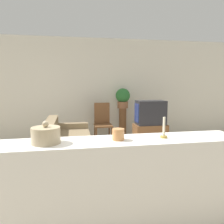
{
  "coord_description": "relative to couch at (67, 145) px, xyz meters",
  "views": [
    {
      "loc": [
        -0.32,
        -2.62,
        1.5
      ],
      "look_at": [
        0.54,
        2.17,
        0.85
      ],
      "focal_mm": 35.0,
      "sensor_mm": 36.0,
      "label": 1
    }
  ],
  "objects": [
    {
      "name": "ground_plane",
      "position": [
        0.46,
        -1.63,
        -0.29
      ],
      "size": [
        14.0,
        14.0,
        0.0
      ],
      "primitive_type": "plane",
      "color": "tan"
    },
    {
      "name": "wall_back",
      "position": [
        0.46,
        1.8,
        1.06
      ],
      "size": [
        9.0,
        0.06,
        2.7
      ],
      "color": "silver",
      "rests_on": "ground_plane"
    },
    {
      "name": "couch",
      "position": [
        0.0,
        0.0,
        0.0
      ],
      "size": [
        0.87,
        1.63,
        0.78
      ],
      "color": "#847051",
      "rests_on": "ground_plane"
    },
    {
      "name": "tv_stand",
      "position": [
        1.97,
        0.69,
        -0.03
      ],
      "size": [
        0.77,
        0.44,
        0.51
      ],
      "color": "brown",
      "rests_on": "ground_plane"
    },
    {
      "name": "television",
      "position": [
        1.96,
        0.69,
        0.51
      ],
      "size": [
        0.69,
        0.4,
        0.57
      ],
      "color": "#232328",
      "rests_on": "tv_stand"
    },
    {
      "name": "wooden_chair",
      "position": [
        0.87,
        1.19,
        0.25
      ],
      "size": [
        0.44,
        0.44,
        0.99
      ],
      "color": "brown",
      "rests_on": "ground_plane"
    },
    {
      "name": "plant_stand",
      "position": [
        1.47,
        1.48,
        0.13
      ],
      "size": [
        0.2,
        0.2,
        0.82
      ],
      "color": "brown",
      "rests_on": "ground_plane"
    },
    {
      "name": "potted_plant",
      "position": [
        1.47,
        1.48,
        0.83
      ],
      "size": [
        0.39,
        0.39,
        0.53
      ],
      "color": "#8E5B3D",
      "rests_on": "plant_stand"
    },
    {
      "name": "foreground_counter",
      "position": [
        0.46,
        -2.24,
        0.19
      ],
      "size": [
        2.69,
        0.44,
        0.95
      ],
      "color": "white",
      "rests_on": "ground_plane"
    },
    {
      "name": "decorative_bowl",
      "position": [
        -0.11,
        -2.24,
        0.74
      ],
      "size": [
        0.26,
        0.26,
        0.21
      ],
      "color": "tan",
      "rests_on": "foreground_counter"
    },
    {
      "name": "candle_jar",
      "position": [
        0.56,
        -2.24,
        0.72
      ],
      "size": [
        0.12,
        0.12,
        0.11
      ],
      "color": "#C6844C",
      "rests_on": "foreground_counter"
    },
    {
      "name": "candlestick",
      "position": [
        1.03,
        -2.24,
        0.73
      ],
      "size": [
        0.07,
        0.07,
        0.21
      ],
      "color": "#B7933D",
      "rests_on": "foreground_counter"
    }
  ]
}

